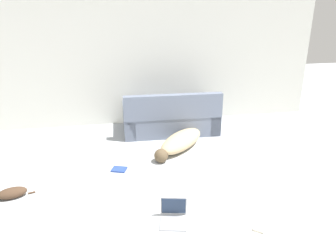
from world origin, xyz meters
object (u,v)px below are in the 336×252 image
couch (170,119)px  dog (180,142)px  book_cream (261,226)px  book_blue (119,169)px  laptop_open (173,213)px  cat (9,194)px

couch → dog: 0.86m
book_cream → book_blue: same height
laptop_open → book_cream: bearing=-5.9°
dog → cat: dog is taller
couch → cat: bearing=39.5°
cat → book_cream: cat is taller
laptop_open → book_blue: laptop_open is taller
dog → cat: (-2.47, -1.05, -0.07)m
cat → laptop_open: bearing=142.6°
couch → cat: couch is taller
cat → book_cream: size_ratio=2.14×
laptop_open → book_blue: bearing=126.1°
book_cream → book_blue: bearing=132.4°
cat → book_cream: bearing=143.7°
book_cream → laptop_open: bearing=161.1°
laptop_open → dog: bearing=88.0°
dog → book_blue: bearing=-18.5°
dog → laptop_open: bearing=28.8°
couch → laptop_open: bearing=81.5°
couch → dog: bearing=91.9°
dog → laptop_open: size_ratio=3.18×
dog → book_blue: 1.20m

